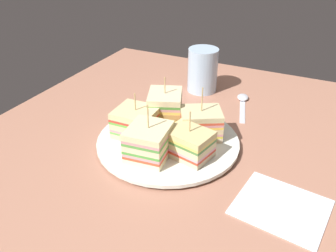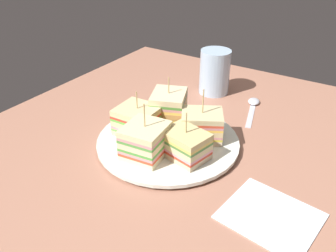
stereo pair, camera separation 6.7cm
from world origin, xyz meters
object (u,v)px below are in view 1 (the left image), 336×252
at_px(spoon, 243,101).
at_px(napkin, 281,206).
at_px(sandwich_wedge_4, 136,122).
at_px(sandwich_wedge_2, 200,123).
at_px(plate, 168,141).
at_px(sandwich_wedge_0, 149,142).
at_px(sandwich_wedge_3, 165,108).
at_px(sandwich_wedge_1, 189,143).
at_px(chip_pile, 161,134).
at_px(drinking_glass, 202,73).

bearing_deg(spoon, napkin, -170.19).
height_order(sandwich_wedge_4, napkin, sandwich_wedge_4).
height_order(sandwich_wedge_2, spoon, sandwich_wedge_2).
xyz_separation_m(plate, spoon, (-0.25, 0.08, -0.00)).
distance_m(sandwich_wedge_0, sandwich_wedge_2, 0.12).
distance_m(plate, sandwich_wedge_3, 0.08).
relative_size(sandwich_wedge_0, sandwich_wedge_1, 1.15).
bearing_deg(sandwich_wedge_0, chip_pile, -2.28).
bearing_deg(napkin, spoon, -155.16).
relative_size(plate, chip_pile, 3.61).
relative_size(sandwich_wedge_2, chip_pile, 1.35).
bearing_deg(sandwich_wedge_2, chip_pile, 10.69).
bearing_deg(sandwich_wedge_1, chip_pile, -5.25).
bearing_deg(plate, sandwich_wedge_2, 128.60).
height_order(sandwich_wedge_0, sandwich_wedge_2, same).
bearing_deg(napkin, sandwich_wedge_0, -93.77).
relative_size(sandwich_wedge_1, sandwich_wedge_3, 0.88).
bearing_deg(drinking_glass, spoon, 79.51).
bearing_deg(sandwich_wedge_4, sandwich_wedge_2, 22.06).
xyz_separation_m(sandwich_wedge_4, spoon, (-0.26, 0.15, -0.04)).
xyz_separation_m(plate, sandwich_wedge_2, (-0.04, 0.05, 0.03)).
bearing_deg(plate, sandwich_wedge_4, -81.27).
bearing_deg(spoon, sandwich_wedge_2, 156.30).
relative_size(sandwich_wedge_2, spoon, 0.74).
height_order(plate, chip_pile, chip_pile).
bearing_deg(drinking_glass, sandwich_wedge_1, 16.59).
bearing_deg(sandwich_wedge_0, sandwich_wedge_4, 40.43).
bearing_deg(sandwich_wedge_4, chip_pile, -1.63).
relative_size(chip_pile, spoon, 0.55).
distance_m(sandwich_wedge_2, drinking_glass, 0.24).
distance_m(chip_pile, spoon, 0.27).
xyz_separation_m(sandwich_wedge_0, sandwich_wedge_1, (-0.03, 0.06, -0.00)).
xyz_separation_m(sandwich_wedge_0, spoon, (-0.31, 0.09, -0.04)).
height_order(sandwich_wedge_1, napkin, sandwich_wedge_1).
distance_m(plate, sandwich_wedge_0, 0.07).
distance_m(plate, drinking_glass, 0.27).
relative_size(sandwich_wedge_2, sandwich_wedge_4, 1.15).
relative_size(sandwich_wedge_4, chip_pile, 1.17).
relative_size(sandwich_wedge_3, chip_pile, 1.34).
height_order(sandwich_wedge_4, chip_pile, sandwich_wedge_4).
height_order(sandwich_wedge_4, drinking_glass, drinking_glass).
height_order(sandwich_wedge_0, napkin, sandwich_wedge_0).
bearing_deg(sandwich_wedge_2, sandwich_wedge_0, 32.50).
distance_m(plate, chip_pile, 0.02).
bearing_deg(sandwich_wedge_4, sandwich_wedge_0, -45.13).
height_order(sandwich_wedge_0, sandwich_wedge_3, sandwich_wedge_0).
bearing_deg(chip_pile, sandwich_wedge_3, -159.98).
bearing_deg(napkin, plate, -109.02).
bearing_deg(spoon, sandwich_wedge_0, 149.07).
relative_size(sandwich_wedge_0, chip_pile, 1.36).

